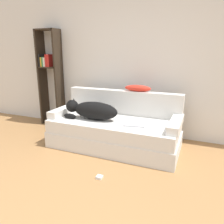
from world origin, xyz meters
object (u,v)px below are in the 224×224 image
at_px(couch, 114,133).
at_px(dog, 92,110).
at_px(throw_pillow, 138,88).
at_px(laptop, 134,124).
at_px(bookshelf, 50,72).
at_px(power_adapter, 99,177).

height_order(couch, dog, dog).
height_order(dog, throw_pillow, throw_pillow).
bearing_deg(dog, laptop, -1.62).
height_order(laptop, bookshelf, bookshelf).
distance_m(laptop, bookshelf, 2.16).
bearing_deg(laptop, power_adapter, -112.56).
distance_m(couch, throw_pillow, 0.81).
relative_size(couch, throw_pillow, 4.58).
height_order(dog, power_adapter, dog).
xyz_separation_m(laptop, throw_pillow, (-0.11, 0.50, 0.43)).
relative_size(couch, laptop, 5.96).
height_order(dog, bookshelf, bookshelf).
relative_size(laptop, power_adapter, 4.69).
xyz_separation_m(throw_pillow, bookshelf, (-1.85, 0.18, 0.17)).
bearing_deg(throw_pillow, dog, -140.11).
relative_size(dog, throw_pillow, 2.03).
relative_size(couch, bookshelf, 1.06).
xyz_separation_m(couch, throw_pillow, (0.24, 0.40, 0.66)).
height_order(throw_pillow, bookshelf, bookshelf).
bearing_deg(bookshelf, throw_pillow, -5.46).
distance_m(bookshelf, power_adapter, 2.55).
distance_m(laptop, power_adapter, 0.93).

